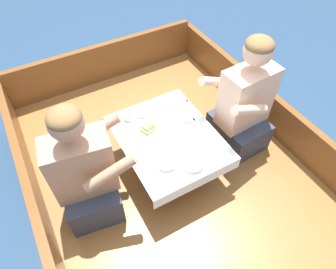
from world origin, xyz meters
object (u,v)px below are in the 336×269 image
(tin_can, at_px, (128,117))
(person_starboard, at_px, (243,106))
(coffee_cup_starboard, at_px, (141,112))
(sandwich, at_px, (148,128))
(coffee_cup_port, at_px, (187,117))
(person_port, at_px, (85,173))

(tin_can, bearing_deg, person_starboard, -23.99)
(person_starboard, xyz_separation_m, coffee_cup_starboard, (-0.72, 0.36, -0.03))
(sandwich, relative_size, tin_can, 1.77)
(person_starboard, bearing_deg, tin_can, -26.93)
(sandwich, relative_size, coffee_cup_starboard, 1.10)
(person_starboard, xyz_separation_m, tin_can, (-0.83, 0.37, -0.03))
(coffee_cup_port, distance_m, tin_can, 0.46)
(coffee_cup_starboard, bearing_deg, person_port, -149.01)
(person_port, xyz_separation_m, tin_can, (0.46, 0.35, -0.01))
(coffee_cup_port, distance_m, coffee_cup_starboard, 0.36)
(coffee_cup_starboard, distance_m, tin_can, 0.11)
(person_starboard, relative_size, tin_can, 15.10)
(sandwich, bearing_deg, tin_can, 114.54)
(coffee_cup_port, xyz_separation_m, tin_can, (-0.40, 0.23, -0.00))
(person_starboard, height_order, sandwich, person_starboard)
(coffee_cup_starboard, relative_size, tin_can, 1.61)
(person_port, bearing_deg, tin_can, 45.87)
(coffee_cup_port, bearing_deg, person_port, -172.16)
(person_starboard, height_order, coffee_cup_starboard, person_starboard)
(person_port, height_order, sandwich, person_port)
(person_port, bearing_deg, sandwich, 25.32)
(sandwich, xyz_separation_m, tin_can, (-0.08, 0.19, -0.00))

